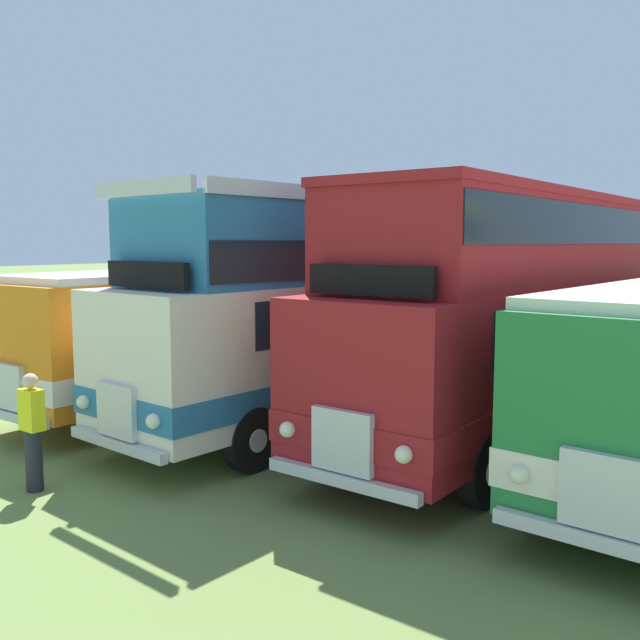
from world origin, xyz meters
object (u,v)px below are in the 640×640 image
bus_second_in_row (342,302)px  bus_third_in_row (509,304)px  bus_first_in_row (231,320)px  marshal_person (33,431)px

bus_second_in_row → bus_third_in_row: size_ratio=1.04×
bus_first_in_row → marshal_person: (2.33, -6.49, -0.87)m
bus_first_in_row → marshal_person: bus_first_in_row is taller
bus_third_in_row → marshal_person: bearing=-122.3°
bus_third_in_row → marshal_person: 8.30m
bus_second_in_row → marshal_person: 6.56m
marshal_person → bus_second_in_row: bearing=80.9°
marshal_person → bus_first_in_row: bearing=109.8°
bus_first_in_row → bus_third_in_row: size_ratio=1.08×
bus_first_in_row → bus_second_in_row: bus_second_in_row is taller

